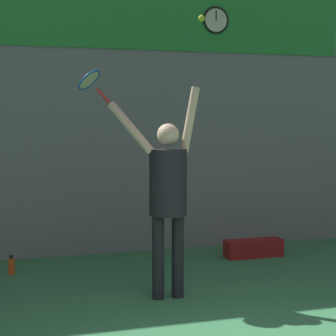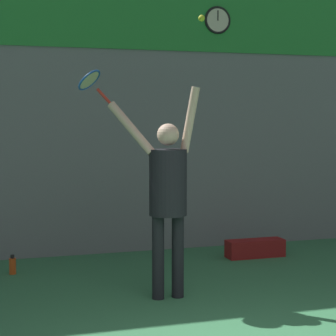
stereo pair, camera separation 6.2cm
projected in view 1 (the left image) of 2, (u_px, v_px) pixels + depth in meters
back_wall at (128, 77)px, 8.61m from camera, size 18.00×0.10×5.00m
sponsor_banner at (128, 16)px, 8.49m from camera, size 6.66×0.02×0.92m
scoreboard_clock at (216, 20)px, 8.86m from camera, size 0.40×0.04×0.40m
tennis_player at (167, 189)px, 6.42m from camera, size 0.94×0.55×2.25m
tennis_racket at (90, 82)px, 6.53m from camera, size 0.40×0.38×0.38m
tennis_ball at (202, 18)px, 6.27m from camera, size 0.07×0.07×0.07m
water_bottle at (11, 266)px, 7.48m from camera, size 0.08×0.08×0.24m
equipment_bag at (254, 248)px, 8.45m from camera, size 0.82×0.26×0.24m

